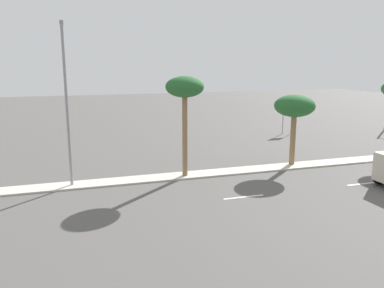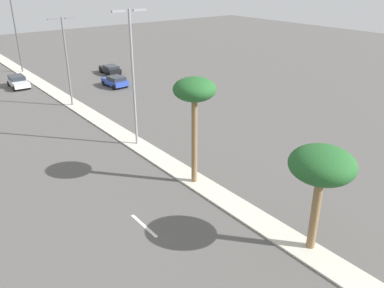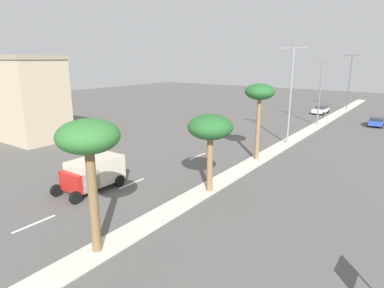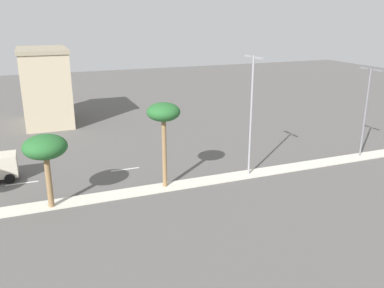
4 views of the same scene
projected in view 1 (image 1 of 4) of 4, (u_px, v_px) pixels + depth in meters
The scene contains 7 objects.
ground_plane at pixel (147, 180), 29.12m from camera, with size 160.00×160.00×0.00m, color #565451.
lane_stripe_inboard at pixel (364, 184), 28.12m from camera, with size 0.20×2.80×0.01m, color silver.
lane_stripe_trailing at pixel (244, 197), 25.34m from camera, with size 0.20×2.80×0.01m, color silver.
directional_road_sign at pixel (288, 113), 47.32m from camera, with size 0.10×1.57×3.44m.
palm_tree_mid at pixel (295, 107), 32.14m from camera, with size 3.34×3.34×5.87m.
palm_tree_far at pixel (185, 90), 28.51m from camera, with size 2.83×2.83×7.49m.
street_lamp_inboard at pixel (66, 93), 26.24m from camera, with size 2.90×0.24×11.08m.
Camera 1 is at (-27.68, 41.64, 8.59)m, focal length 36.55 mm.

